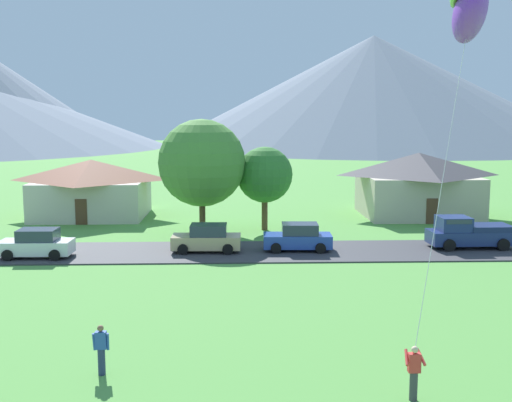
# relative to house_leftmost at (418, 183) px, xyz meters

# --- Properties ---
(road_strip) EXTENTS (160.00, 6.03, 0.08)m
(road_strip) POSITION_rel_house_leftmost_xyz_m (-12.97, -13.54, -2.70)
(road_strip) COLOR #38383D
(road_strip) RESTS_ON ground
(mountain_far_west_ridge) EXTENTS (115.29, 115.29, 29.51)m
(mountain_far_west_ridge) POSITION_rel_house_leftmost_xyz_m (22.25, 119.01, 12.02)
(mountain_far_west_ridge) COLOR slate
(mountain_far_west_ridge) RESTS_ON ground
(house_leftmost) EXTENTS (9.73, 8.51, 5.29)m
(house_leftmost) POSITION_rel_house_leftmost_xyz_m (0.00, 0.00, 0.00)
(house_leftmost) COLOR beige
(house_leftmost) RESTS_ON ground
(house_left_center) EXTENTS (9.45, 8.24, 4.76)m
(house_left_center) POSITION_rel_house_leftmost_xyz_m (-27.13, 0.43, -0.28)
(house_left_center) COLOR beige
(house_left_center) RESTS_ON ground
(tree_near_left) EXTENTS (4.08, 4.08, 6.13)m
(tree_near_left) POSITION_rel_house_leftmost_xyz_m (-13.10, -6.04, 1.33)
(tree_near_left) COLOR brown
(tree_near_left) RESTS_ON ground
(tree_center) EXTENTS (6.22, 6.22, 8.14)m
(tree_center) POSITION_rel_house_leftmost_xyz_m (-17.63, -6.88, 2.28)
(tree_center) COLOR #4C3823
(tree_center) RESTS_ON ground
(parked_car_blue_west_end) EXTENTS (4.26, 2.20, 1.68)m
(parked_car_blue_west_end) POSITION_rel_house_leftmost_xyz_m (-11.38, -13.38, -1.87)
(parked_car_blue_west_end) COLOR #2847A8
(parked_car_blue_west_end) RESTS_ON road_strip
(parked_car_white_mid_west) EXTENTS (4.23, 2.13, 1.68)m
(parked_car_white_mid_west) POSITION_rel_house_leftmost_xyz_m (-26.99, -14.74, -1.87)
(parked_car_white_mid_west) COLOR white
(parked_car_white_mid_west) RESTS_ON road_strip
(parked_car_tan_mid_east) EXTENTS (4.25, 2.17, 1.68)m
(parked_car_tan_mid_east) POSITION_rel_house_leftmost_xyz_m (-17.01, -13.51, -1.87)
(parked_car_tan_mid_east) COLOR tan
(parked_car_tan_mid_east) RESTS_ON road_strip
(pickup_truck_navy_west_side) EXTENTS (5.24, 2.41, 1.99)m
(pickup_truck_navy_west_side) POSITION_rel_house_leftmost_xyz_m (-0.57, -12.99, -1.68)
(pickup_truck_navy_west_side) COLOR navy
(pickup_truck_navy_west_side) RESTS_ON road_strip
(kite_flyer_with_kite) EXTENTS (5.02, 8.12, 13.35)m
(kite_flyer_with_kite) POSITION_rel_house_leftmost_xyz_m (-6.73, -27.98, 9.34)
(kite_flyer_with_kite) COLOR #3D3D42
(kite_flyer_with_kite) RESTS_ON ground
(watcher_person) EXTENTS (0.56, 0.24, 1.68)m
(watcher_person) POSITION_rel_house_leftmost_xyz_m (-19.66, -31.62, -1.86)
(watcher_person) COLOR navy
(watcher_person) RESTS_ON ground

